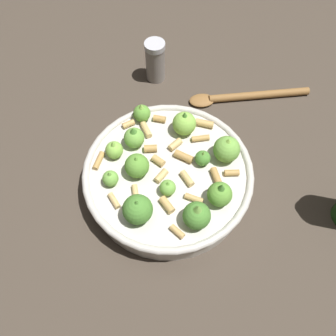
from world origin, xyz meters
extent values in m
plane|color=#42382D|center=(0.00, 0.00, 0.00)|extent=(2.40, 2.40, 0.00)
cylinder|color=beige|center=(0.00, 0.00, 0.03)|extent=(0.28, 0.28, 0.05)
torus|color=beige|center=(0.00, 0.00, 0.05)|extent=(0.29, 0.29, 0.01)
sphere|color=#8CC64C|center=(-0.07, 0.05, 0.07)|extent=(0.04, 0.04, 0.04)
cone|color=#4C8933|center=(-0.07, 0.05, 0.09)|extent=(0.02, 0.02, 0.02)
sphere|color=#4C8933|center=(0.00, 0.06, 0.06)|extent=(0.03, 0.03, 0.03)
cone|color=#75B247|center=(0.00, 0.06, 0.08)|extent=(0.01, 0.01, 0.01)
sphere|color=#75B247|center=(0.04, -0.01, 0.06)|extent=(0.03, 0.03, 0.03)
cone|color=#609E38|center=(0.04, -0.01, 0.08)|extent=(0.01, 0.01, 0.01)
sphere|color=#75B247|center=(0.00, 0.10, 0.07)|extent=(0.05, 0.05, 0.05)
cone|color=#8CC64C|center=(0.00, 0.10, 0.09)|extent=(0.02, 0.02, 0.01)
sphere|color=#4C8933|center=(0.06, -0.07, 0.07)|extent=(0.05, 0.05, 0.05)
cone|color=#4C8933|center=(0.06, -0.07, 0.10)|extent=(0.02, 0.02, 0.01)
sphere|color=#8CC64C|center=(-0.06, -0.08, 0.07)|extent=(0.03, 0.03, 0.03)
cone|color=#8CC64C|center=(-0.06, -0.08, 0.08)|extent=(0.01, 0.01, 0.01)
sphere|color=#75B247|center=(-0.07, -0.04, 0.07)|extent=(0.04, 0.04, 0.04)
cone|color=#4C8933|center=(-0.07, -0.04, 0.09)|extent=(0.02, 0.02, 0.02)
sphere|color=#609E38|center=(0.07, 0.06, 0.07)|extent=(0.04, 0.04, 0.04)
cone|color=#4C8933|center=(0.07, 0.06, 0.09)|extent=(0.02, 0.02, 0.02)
sphere|color=#609E38|center=(-0.01, -0.05, 0.07)|extent=(0.04, 0.04, 0.04)
cone|color=#609E38|center=(-0.01, -0.05, 0.09)|extent=(0.02, 0.02, 0.01)
sphere|color=#4C8933|center=(0.10, 0.02, 0.07)|extent=(0.04, 0.04, 0.04)
cone|color=#75B247|center=(0.10, 0.02, 0.09)|extent=(0.02, 0.02, 0.02)
sphere|color=#609E38|center=(-0.12, -0.01, 0.07)|extent=(0.03, 0.03, 0.03)
cone|color=#8CC64C|center=(-0.12, -0.01, 0.08)|extent=(0.01, 0.01, 0.02)
sphere|color=#75B247|center=(-0.01, -0.10, 0.06)|extent=(0.03, 0.03, 0.03)
cone|color=#75B247|center=(-0.01, -0.10, 0.08)|extent=(0.01, 0.01, 0.01)
cylinder|color=tan|center=(-0.05, -0.02, 0.06)|extent=(0.02, 0.02, 0.01)
cylinder|color=tan|center=(-0.05, -0.11, 0.06)|extent=(0.03, 0.03, 0.01)
cylinder|color=tan|center=(-0.04, 0.03, 0.06)|extent=(0.02, 0.03, 0.01)
cylinder|color=tan|center=(-0.05, 0.07, 0.06)|extent=(0.01, 0.03, 0.01)
cylinder|color=tan|center=(0.03, 0.07, 0.06)|extent=(0.03, 0.01, 0.01)
cylinder|color=tan|center=(0.11, -0.02, 0.06)|extent=(0.03, 0.02, 0.01)
cylinder|color=tan|center=(0.06, -0.02, 0.06)|extent=(0.03, 0.02, 0.01)
cylinder|color=tan|center=(-0.11, 0.02, 0.06)|extent=(0.02, 0.03, 0.01)
cylinder|color=tan|center=(0.03, -0.10, 0.06)|extent=(0.03, 0.02, 0.01)
cylinder|color=tan|center=(-0.02, -0.01, 0.06)|extent=(0.03, 0.02, 0.01)
cylinder|color=tan|center=(0.04, 0.10, 0.06)|extent=(0.02, 0.03, 0.01)
cylinder|color=tan|center=(0.03, -0.06, 0.06)|extent=(0.03, 0.01, 0.01)
cylinder|color=tan|center=(-0.02, 0.03, 0.06)|extent=(0.03, 0.03, 0.01)
cylinder|color=tan|center=(-0.11, -0.04, 0.06)|extent=(0.01, 0.02, 0.01)
cylinder|color=tan|center=(-0.07, 0.09, 0.06)|extent=(0.03, 0.03, 0.01)
cylinder|color=tan|center=(-0.09, -0.01, 0.06)|extent=(0.03, 0.02, 0.01)
cylinder|color=tan|center=(0.03, 0.03, 0.06)|extent=(0.03, 0.02, 0.01)
cylinder|color=tan|center=(0.01, -0.01, 0.06)|extent=(0.02, 0.03, 0.01)
cylinder|color=tan|center=(0.06, 0.02, 0.06)|extent=(0.03, 0.03, 0.01)
cylinder|color=gray|center=(-0.27, 0.05, 0.04)|extent=(0.04, 0.04, 0.08)
cylinder|color=silver|center=(-0.27, 0.05, 0.09)|extent=(0.04, 0.04, 0.01)
cylinder|color=olive|center=(-0.15, 0.24, 0.01)|extent=(0.05, 0.21, 0.02)
ellipsoid|color=olive|center=(-0.17, 0.12, 0.01)|extent=(0.04, 0.06, 0.01)
camera|label=1|loc=(0.29, -0.09, 0.57)|focal=37.93mm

